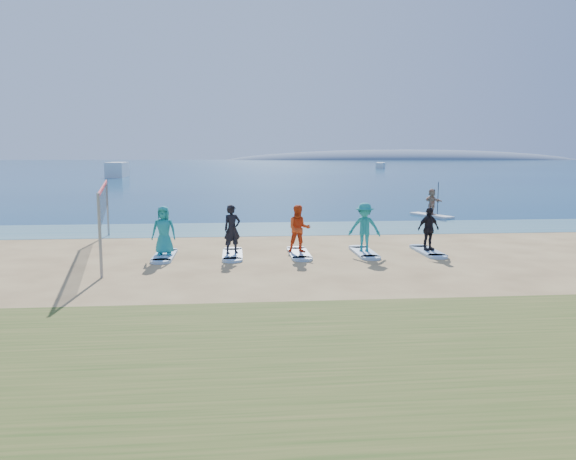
{
  "coord_description": "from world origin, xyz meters",
  "views": [
    {
      "loc": [
        -2.88,
        -16.43,
        3.63
      ],
      "look_at": [
        -1.15,
        2.0,
        1.1
      ],
      "focal_mm": 35.0,
      "sensor_mm": 36.0,
      "label": 1
    }
  ],
  "objects": [
    {
      "name": "boat_offshore_a",
      "position": [
        -21.06,
        72.81,
        0.0
      ],
      "size": [
        2.85,
        7.78,
        2.26
      ],
      "primitive_type": "cube",
      "rotation": [
        0.0,
        0.0,
        0.04
      ],
      "color": "silver",
      "rests_on": "ground"
    },
    {
      "name": "student_2",
      "position": [
        -0.62,
        3.4,
        0.95
      ],
      "size": [
        0.83,
        0.65,
        1.71
      ],
      "primitive_type": "imported",
      "rotation": [
        0.0,
        0.0,
        0.0
      ],
      "color": "red",
      "rests_on": "surfboard_2"
    },
    {
      "name": "paddleboard",
      "position": [
        8.43,
        14.99,
        0.06
      ],
      "size": [
        1.81,
        3.04,
        0.12
      ],
      "primitive_type": "cube",
      "rotation": [
        0.0,
        0.0,
        0.4
      ],
      "color": "silver",
      "rests_on": "ground"
    },
    {
      "name": "boat_offshore_b",
      "position": [
        32.69,
        119.47,
        0.0
      ],
      "size": [
        3.86,
        6.71,
        1.38
      ],
      "primitive_type": "cube",
      "rotation": [
        0.0,
        0.0,
        -0.34
      ],
      "color": "silver",
      "rests_on": "ground"
    },
    {
      "name": "paddleboarder",
      "position": [
        8.43,
        14.99,
        0.87
      ],
      "size": [
        0.86,
        1.45,
        1.49
      ],
      "primitive_type": "imported",
      "rotation": [
        0.0,
        0.0,
        1.9
      ],
      "color": "tan",
      "rests_on": "paddleboard"
    },
    {
      "name": "ocean",
      "position": [
        0.0,
        160.0,
        0.01
      ],
      "size": [
        600.0,
        600.0,
        0.0
      ],
      "primitive_type": "plane",
      "color": "navy",
      "rests_on": "ground"
    },
    {
      "name": "shallow_water",
      "position": [
        0.0,
        10.5,
        0.01
      ],
      "size": [
        600.0,
        600.0,
        0.0
      ],
      "primitive_type": "plane",
      "color": "teal",
      "rests_on": "ground"
    },
    {
      "name": "surfboard_1",
      "position": [
        -3.02,
        3.4,
        0.04
      ],
      "size": [
        0.7,
        2.2,
        0.09
      ],
      "primitive_type": "cube",
      "color": "#8CB2D8",
      "rests_on": "ground"
    },
    {
      "name": "surfboard_4",
      "position": [
        4.16,
        3.4,
        0.04
      ],
      "size": [
        0.7,
        2.2,
        0.09
      ],
      "primitive_type": "cube",
      "color": "#8CB2D8",
      "rests_on": "ground"
    },
    {
      "name": "surfboard_0",
      "position": [
        -5.41,
        3.4,
        0.04
      ],
      "size": [
        0.7,
        2.2,
        0.09
      ],
      "primitive_type": "cube",
      "color": "#8CB2D8",
      "rests_on": "ground"
    },
    {
      "name": "ground",
      "position": [
        0.0,
        0.0,
        0.0
      ],
      "size": [
        600.0,
        600.0,
        0.0
      ],
      "primitive_type": "plane",
      "color": "tan",
      "rests_on": "ground"
    },
    {
      "name": "student_0",
      "position": [
        -5.41,
        3.4,
        0.95
      ],
      "size": [
        0.87,
        0.6,
        1.71
      ],
      "primitive_type": "imported",
      "rotation": [
        0.0,
        0.0,
        -0.07
      ],
      "color": "teal",
      "rests_on": "surfboard_0"
    },
    {
      "name": "student_1",
      "position": [
        -3.02,
        3.4,
        0.96
      ],
      "size": [
        0.75,
        0.64,
        1.74
      ],
      "primitive_type": "imported",
      "rotation": [
        0.0,
        0.0,
        0.42
      ],
      "color": "black",
      "rests_on": "surfboard_1"
    },
    {
      "name": "island_ridge",
      "position": [
        95.0,
        300.0,
        0.0
      ],
      "size": [
        220.0,
        56.0,
        18.0
      ],
      "primitive_type": "ellipsoid",
      "color": "slate",
      "rests_on": "ground"
    },
    {
      "name": "surfboard_2",
      "position": [
        -0.62,
        3.4,
        0.04
      ],
      "size": [
        0.7,
        2.2,
        0.09
      ],
      "primitive_type": "cube",
      "color": "#8CB2D8",
      "rests_on": "ground"
    },
    {
      "name": "student_4",
      "position": [
        4.16,
        3.4,
        0.88
      ],
      "size": [
        1.01,
        0.69,
        1.59
      ],
      "primitive_type": "imported",
      "rotation": [
        0.0,
        0.0,
        0.36
      ],
      "color": "black",
      "rests_on": "surfboard_4"
    },
    {
      "name": "surfboard_3",
      "position": [
        1.77,
        3.4,
        0.04
      ],
      "size": [
        0.7,
        2.2,
        0.09
      ],
      "primitive_type": "cube",
      "color": "#8CB2D8",
      "rests_on": "ground"
    },
    {
      "name": "volleyball_net",
      "position": [
        -7.69,
        4.59,
        1.9
      ],
      "size": [
        1.81,
        8.92,
        2.5
      ],
      "rotation": [
        0.0,
        0.0,
        0.19
      ],
      "color": "gray",
      "rests_on": "ground"
    },
    {
      "name": "student_3",
      "position": [
        1.77,
        3.4,
        0.98
      ],
      "size": [
        1.29,
        0.96,
        1.77
      ],
      "primitive_type": "imported",
      "rotation": [
        0.0,
        0.0,
        -0.3
      ],
      "color": "teal",
      "rests_on": "surfboard_3"
    }
  ]
}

